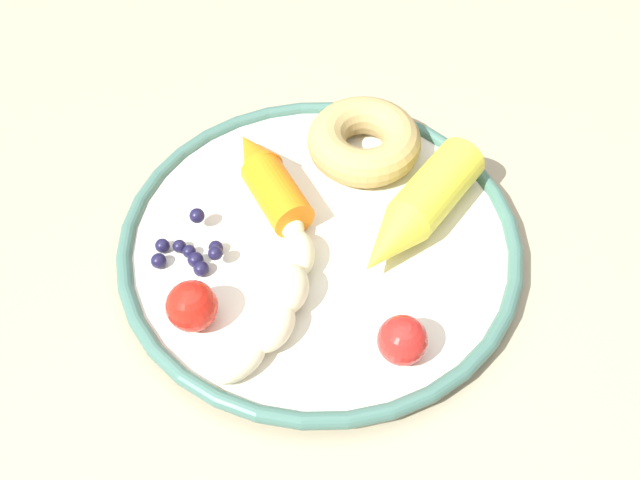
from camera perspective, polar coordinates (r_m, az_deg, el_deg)
name	(u,v)px	position (r m, az deg, el deg)	size (l,w,h in m)	color
dining_table	(283,276)	(0.66, -2.88, -2.75)	(1.03, 0.99, 0.72)	tan
plate	(320,242)	(0.57, 0.00, -0.18)	(0.31, 0.31, 0.02)	silver
banana	(283,288)	(0.53, -2.83, -3.72)	(0.16, 0.08, 0.03)	beige
carrot_orange	(269,178)	(0.59, -3.88, 4.73)	(0.11, 0.07, 0.03)	orange
carrot_yellow	(418,210)	(0.57, 7.46, 2.27)	(0.13, 0.12, 0.04)	yellow
donut	(364,141)	(0.62, 3.38, 7.55)	(0.09, 0.09, 0.03)	tan
blueberry_pile	(191,250)	(0.56, -9.86, -0.74)	(0.06, 0.05, 0.02)	#191638
tomato_near	(192,306)	(0.52, -9.77, -4.99)	(0.04, 0.04, 0.04)	red
tomato_mid	(402,340)	(0.50, 6.31, -7.61)	(0.03, 0.03, 0.03)	red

